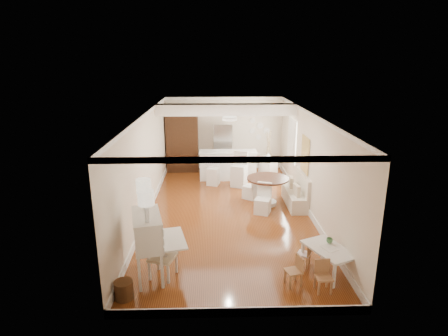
{
  "coord_description": "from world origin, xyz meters",
  "views": [
    {
      "loc": [
        -0.4,
        -9.84,
        4.19
      ],
      "look_at": [
        -0.12,
        0.3,
        1.22
      ],
      "focal_mm": 30.0,
      "sensor_mm": 36.0,
      "label": 1
    }
  ],
  "objects_px": {
    "kids_chair_b": "(304,253)",
    "slip_chair_near": "(263,199)",
    "kids_chair_a": "(293,271)",
    "pantry_cabinet": "(182,142)",
    "dining_table": "(267,191)",
    "fridge": "(232,148)",
    "bar_stool_right": "(239,170)",
    "sideboard": "(268,168)",
    "gustavian_armchair": "(163,256)",
    "kids_table": "(328,260)",
    "kids_chair_c": "(324,277)",
    "bar_stool_left": "(213,171)",
    "breakfast_counter": "(228,165)",
    "secretary_bureau": "(148,246)",
    "slip_chair_far": "(251,186)",
    "wicker_basket": "(124,290)"
  },
  "relations": [
    {
      "from": "bar_stool_right",
      "to": "kids_table",
      "type": "bearing_deg",
      "value": -53.22
    },
    {
      "from": "bar_stool_right",
      "to": "kids_chair_a",
      "type": "bearing_deg",
      "value": -61.84
    },
    {
      "from": "kids_chair_a",
      "to": "fridge",
      "type": "bearing_deg",
      "value": 170.2
    },
    {
      "from": "kids_chair_a",
      "to": "pantry_cabinet",
      "type": "height_order",
      "value": "pantry_cabinet"
    },
    {
      "from": "gustavian_armchair",
      "to": "kids_table",
      "type": "bearing_deg",
      "value": -71.32
    },
    {
      "from": "kids_chair_b",
      "to": "kids_chair_c",
      "type": "xyz_separation_m",
      "value": [
        0.15,
        -0.93,
        0.04
      ]
    },
    {
      "from": "bar_stool_left",
      "to": "fridge",
      "type": "relative_size",
      "value": 0.53
    },
    {
      "from": "wicker_basket",
      "to": "sideboard",
      "type": "relative_size",
      "value": 0.44
    },
    {
      "from": "bar_stool_left",
      "to": "breakfast_counter",
      "type": "bearing_deg",
      "value": 67.54
    },
    {
      "from": "kids_chair_a",
      "to": "kids_chair_c",
      "type": "height_order",
      "value": "kids_chair_c"
    },
    {
      "from": "kids_chair_b",
      "to": "kids_table",
      "type": "bearing_deg",
      "value": 85.67
    },
    {
      "from": "kids_chair_b",
      "to": "sideboard",
      "type": "relative_size",
      "value": 0.7
    },
    {
      "from": "breakfast_counter",
      "to": "pantry_cabinet",
      "type": "xyz_separation_m",
      "value": [
        -1.7,
        1.08,
        0.63
      ]
    },
    {
      "from": "gustavian_armchair",
      "to": "kids_chair_a",
      "type": "relative_size",
      "value": 1.47
    },
    {
      "from": "kids_chair_a",
      "to": "breakfast_counter",
      "type": "relative_size",
      "value": 0.29
    },
    {
      "from": "bar_stool_right",
      "to": "slip_chair_far",
      "type": "bearing_deg",
      "value": -54.48
    },
    {
      "from": "kids_table",
      "to": "slip_chair_near",
      "type": "xyz_separation_m",
      "value": [
        -0.94,
        3.07,
        0.16
      ]
    },
    {
      "from": "breakfast_counter",
      "to": "fridge",
      "type": "distance_m",
      "value": 1.14
    },
    {
      "from": "gustavian_armchair",
      "to": "sideboard",
      "type": "bearing_deg",
      "value": -7.37
    },
    {
      "from": "kids_chair_a",
      "to": "bar_stool_right",
      "type": "relative_size",
      "value": 0.51
    },
    {
      "from": "secretary_bureau",
      "to": "slip_chair_near",
      "type": "distance_m",
      "value": 4.11
    },
    {
      "from": "breakfast_counter",
      "to": "slip_chair_near",
      "type": "bearing_deg",
      "value": -74.91
    },
    {
      "from": "kids_table",
      "to": "gustavian_armchair",
      "type": "bearing_deg",
      "value": -178.91
    },
    {
      "from": "gustavian_armchair",
      "to": "breakfast_counter",
      "type": "distance_m",
      "value": 6.5
    },
    {
      "from": "slip_chair_near",
      "to": "pantry_cabinet",
      "type": "bearing_deg",
      "value": 141.89
    },
    {
      "from": "dining_table",
      "to": "fridge",
      "type": "height_order",
      "value": "fridge"
    },
    {
      "from": "secretary_bureau",
      "to": "slip_chair_near",
      "type": "xyz_separation_m",
      "value": [
        2.66,
        3.13,
        -0.24
      ]
    },
    {
      "from": "kids_chair_b",
      "to": "slip_chair_near",
      "type": "distance_m",
      "value": 2.84
    },
    {
      "from": "slip_chair_near",
      "to": "sideboard",
      "type": "bearing_deg",
      "value": 100.49
    },
    {
      "from": "dining_table",
      "to": "bar_stool_right",
      "type": "height_order",
      "value": "bar_stool_right"
    },
    {
      "from": "pantry_cabinet",
      "to": "secretary_bureau",
      "type": "bearing_deg",
      "value": -90.77
    },
    {
      "from": "slip_chair_near",
      "to": "sideboard",
      "type": "distance_m",
      "value": 3.35
    },
    {
      "from": "bar_stool_right",
      "to": "kids_chair_c",
      "type": "bearing_deg",
      "value": -57.31
    },
    {
      "from": "bar_stool_right",
      "to": "fridge",
      "type": "height_order",
      "value": "fridge"
    },
    {
      "from": "kids_chair_a",
      "to": "fridge",
      "type": "height_order",
      "value": "fridge"
    },
    {
      "from": "kids_chair_b",
      "to": "kids_chair_c",
      "type": "bearing_deg",
      "value": 37.94
    },
    {
      "from": "bar_stool_right",
      "to": "secretary_bureau",
      "type": "bearing_deg",
      "value": -89.66
    },
    {
      "from": "bar_stool_right",
      "to": "pantry_cabinet",
      "type": "distance_m",
      "value": 2.86
    },
    {
      "from": "kids_chair_a",
      "to": "bar_stool_left",
      "type": "relative_size",
      "value": 0.63
    },
    {
      "from": "secretary_bureau",
      "to": "kids_chair_a",
      "type": "relative_size",
      "value": 2.21
    },
    {
      "from": "wicker_basket",
      "to": "breakfast_counter",
      "type": "xyz_separation_m",
      "value": [
        2.15,
        7.02,
        0.34
      ]
    },
    {
      "from": "kids_chair_a",
      "to": "bar_stool_left",
      "type": "distance_m",
      "value": 6.21
    },
    {
      "from": "bar_stool_right",
      "to": "sideboard",
      "type": "bearing_deg",
      "value": 62.18
    },
    {
      "from": "fridge",
      "to": "kids_chair_b",
      "type": "bearing_deg",
      "value": -80.54
    },
    {
      "from": "dining_table",
      "to": "bar_stool_left",
      "type": "distance_m",
      "value": 2.47
    },
    {
      "from": "slip_chair_near",
      "to": "fridge",
      "type": "xyz_separation_m",
      "value": [
        -0.66,
        4.24,
        0.47
      ]
    },
    {
      "from": "gustavian_armchair",
      "to": "fridge",
      "type": "relative_size",
      "value": 0.49
    },
    {
      "from": "kids_chair_a",
      "to": "kids_chair_b",
      "type": "distance_m",
      "value": 0.8
    },
    {
      "from": "dining_table",
      "to": "fridge",
      "type": "xyz_separation_m",
      "value": [
        -0.88,
        3.59,
        0.48
      ]
    },
    {
      "from": "slip_chair_near",
      "to": "secretary_bureau",
      "type": "bearing_deg",
      "value": -109.43
    }
  ]
}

